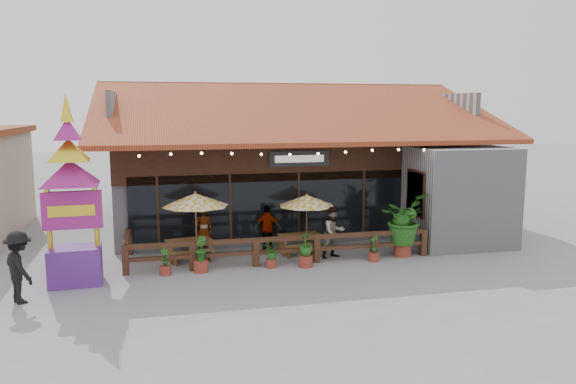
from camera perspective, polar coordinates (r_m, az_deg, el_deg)
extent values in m
plane|color=gray|center=(19.12, 3.92, -6.65)|extent=(100.00, 100.00, 0.00)
cube|color=#A1A1A5|center=(25.40, -0.69, 1.77)|extent=(14.00, 10.00, 4.00)
cube|color=#351D10|center=(20.02, -1.72, 3.38)|extent=(11.00, 0.16, 1.60)
cube|color=black|center=(20.23, -1.69, -1.43)|extent=(10.00, 0.12, 2.40)
cube|color=#FFC072|center=(20.42, -1.80, -1.33)|extent=(9.80, 0.05, 2.20)
cube|color=#A1A1A5|center=(21.43, 16.99, -0.42)|extent=(3.50, 2.70, 3.60)
cube|color=red|center=(20.42, 12.83, -0.13)|extent=(0.06, 1.20, 1.50)
cube|color=#351D10|center=(20.42, 12.80, -0.13)|extent=(0.04, 1.34, 1.64)
cube|color=brown|center=(21.82, 1.32, 8.28)|extent=(15.50, 7.05, 2.37)
cube|color=brown|center=(28.65, -2.24, 8.36)|extent=(15.50, 7.05, 2.37)
cube|color=brown|center=(25.24, -0.71, 10.87)|extent=(15.50, 0.30, 0.12)
cube|color=#A1A1A5|center=(24.66, -16.92, 7.49)|extent=(0.20, 9.00, 1.80)
cube|color=#A1A1A5|center=(27.60, 13.76, 7.70)|extent=(0.20, 9.00, 1.80)
cube|color=black|center=(20.13, 1.14, 3.41)|extent=(2.20, 0.10, 0.55)
cube|color=silver|center=(20.07, 1.18, 3.39)|extent=(1.80, 0.02, 0.25)
cube|color=#351D10|center=(19.79, -13.09, -1.88)|extent=(0.08, 0.08, 2.40)
cube|color=#351D10|center=(19.95, -5.89, -1.61)|extent=(0.08, 0.08, 2.40)
cube|color=#351D10|center=(20.41, 1.09, -1.34)|extent=(0.08, 0.08, 2.40)
cube|color=#351D10|center=(21.16, 7.66, -1.06)|extent=(0.08, 0.08, 2.40)
sphere|color=#FFD08C|center=(17.77, -14.90, 3.55)|extent=(0.09, 0.09, 0.09)
sphere|color=#FFD08C|center=(17.76, -11.83, 3.79)|extent=(0.09, 0.09, 0.09)
sphere|color=#FFD08C|center=(17.81, -8.77, 3.91)|extent=(0.09, 0.09, 0.09)
sphere|color=#FFD08C|center=(17.91, -5.73, 3.91)|extent=(0.09, 0.09, 0.09)
sphere|color=#FFD08C|center=(18.06, -2.73, 3.84)|extent=(0.09, 0.09, 0.09)
sphere|color=#FFD08C|center=(18.26, 0.20, 3.82)|extent=(0.09, 0.09, 0.09)
sphere|color=#FFD08C|center=(18.50, 3.07, 3.90)|extent=(0.09, 0.09, 0.09)
sphere|color=#FFD08C|center=(18.79, 5.86, 4.06)|extent=(0.09, 0.09, 0.09)
sphere|color=#FFD08C|center=(19.12, 8.56, 4.21)|extent=(0.09, 0.09, 0.09)
sphere|color=#FFD08C|center=(19.49, 11.17, 4.25)|extent=(0.09, 0.09, 0.09)
sphere|color=#FFD08C|center=(19.90, 13.66, 4.17)|extent=(0.09, 0.09, 0.09)
cube|color=#4A291A|center=(17.75, -16.18, -6.68)|extent=(0.20, 0.20, 0.90)
cube|color=#4A291A|center=(17.75, -9.68, -6.46)|extent=(0.20, 0.20, 0.90)
cube|color=#4A291A|center=(17.97, -3.27, -6.16)|extent=(0.20, 0.20, 0.90)
cube|color=#4A291A|center=(18.41, 2.90, -5.80)|extent=(0.20, 0.20, 0.90)
cube|color=#4A291A|center=(19.05, 8.72, -5.39)|extent=(0.20, 0.20, 0.90)
cube|color=#4A291A|center=(19.78, 13.58, -5.01)|extent=(0.20, 0.20, 0.90)
cube|color=#4A291A|center=(18.04, -0.45, -4.77)|extent=(9.80, 0.16, 0.14)
cube|color=#4A291A|center=(18.14, -0.45, -6.00)|extent=(9.80, 0.12, 0.12)
cube|color=#4A291A|center=(18.86, -16.05, -4.52)|extent=(0.16, 2.50, 0.14)
cube|color=#4A291A|center=(20.07, -15.85, -4.90)|extent=(0.20, 0.20, 0.90)
cylinder|color=brown|center=(18.70, -9.31, -3.65)|extent=(0.06, 0.06, 2.18)
cone|color=gold|center=(18.52, -9.38, -0.78)|extent=(2.39, 2.39, 0.43)
sphere|color=brown|center=(18.49, -9.40, -0.05)|extent=(0.09, 0.09, 0.09)
cylinder|color=black|center=(18.95, -9.23, -6.79)|extent=(0.42, 0.42, 0.06)
cylinder|color=brown|center=(19.47, 1.90, -3.36)|extent=(0.05, 0.05, 1.98)
cone|color=gold|center=(19.31, 1.92, -0.86)|extent=(2.35, 2.35, 0.39)
sphere|color=brown|center=(19.28, 1.92, -0.23)|extent=(0.09, 0.09, 0.09)
cylinder|color=black|center=(19.70, 1.89, -6.10)|extent=(0.38, 0.38, 0.05)
cube|color=brown|center=(18.90, -10.08, -4.85)|extent=(1.56, 0.96, 0.05)
cube|color=brown|center=(18.83, -11.93, -6.00)|extent=(0.20, 0.64, 0.67)
cube|color=brown|center=(19.14, -8.21, -5.66)|extent=(0.20, 0.64, 0.67)
cube|color=brown|center=(18.49, -9.66, -6.00)|extent=(1.47, 0.54, 0.05)
cube|color=brown|center=(19.43, -10.44, -5.31)|extent=(1.47, 0.54, 0.05)
cube|color=brown|center=(19.48, 1.17, -4.37)|extent=(1.47, 0.82, 0.05)
cube|color=brown|center=(19.35, -0.54, -5.44)|extent=(0.14, 0.62, 0.65)
cube|color=brown|center=(19.78, 2.84, -5.14)|extent=(0.14, 0.62, 0.65)
cube|color=brown|center=(19.11, 1.69, -5.44)|extent=(1.43, 0.41, 0.04)
cube|color=brown|center=(19.99, 0.67, -4.81)|extent=(1.43, 0.41, 0.04)
cube|color=#572382|center=(17.30, -20.79, -7.00)|extent=(1.48, 1.14, 1.08)
cube|color=#991C76|center=(16.95, -21.08, -1.73)|extent=(1.62, 0.29, 1.08)
cube|color=gold|center=(16.83, -21.14, -1.80)|extent=(1.26, 0.08, 0.31)
cylinder|color=gold|center=(17.09, -23.13, -2.38)|extent=(0.14, 0.14, 1.80)
cylinder|color=gold|center=(16.91, -18.94, -2.26)|extent=(0.14, 0.14, 1.80)
pyramid|color=#991C76|center=(16.77, -21.34, 3.11)|extent=(2.25, 2.25, 0.72)
pyramid|color=gold|center=(16.73, -21.45, 5.09)|extent=(1.59, 1.59, 0.63)
pyramid|color=#991C76|center=(16.71, -21.56, 7.09)|extent=(1.03, 1.03, 0.63)
pyramid|color=gold|center=(16.71, -21.69, 9.39)|extent=(0.47, 0.47, 0.81)
cylinder|color=maroon|center=(19.61, 11.53, -5.77)|extent=(0.58, 0.58, 0.43)
imported|color=#28601B|center=(19.37, 11.63, -2.66)|extent=(2.08, 2.06, 1.74)
sphere|color=#28601B|center=(19.41, 12.11, -3.65)|extent=(0.58, 0.58, 0.58)
sphere|color=#28601B|center=(19.47, 11.14, -3.00)|extent=(0.50, 0.50, 0.50)
imported|color=#351D10|center=(19.60, -8.55, -3.88)|extent=(0.60, 0.40, 1.64)
imported|color=#351D10|center=(18.92, 4.67, -4.11)|extent=(1.02, 0.91, 1.74)
imported|color=#351D10|center=(19.93, -2.07, -3.66)|extent=(1.00, 0.66, 1.58)
imported|color=black|center=(16.14, -25.65, -6.90)|extent=(1.25, 1.41, 1.90)
cylinder|color=maroon|center=(17.52, -12.36, -7.79)|extent=(0.35, 0.35, 0.28)
imported|color=#28601B|center=(17.41, -12.40, -6.46)|extent=(0.36, 0.32, 0.57)
cylinder|color=maroon|center=(17.61, -8.84, -7.46)|extent=(0.45, 0.45, 0.36)
imported|color=#28601B|center=(17.47, -8.88, -5.70)|extent=(0.41, 0.47, 0.75)
cylinder|color=maroon|center=(17.89, -1.73, -7.25)|extent=(0.34, 0.34, 0.27)
imported|color=#28601B|center=(17.78, -1.73, -5.95)|extent=(0.60, 0.56, 0.57)
cylinder|color=maroon|center=(17.96, 1.80, -7.04)|extent=(0.45, 0.45, 0.36)
imported|color=#28601B|center=(17.82, 1.81, -5.32)|extent=(0.56, 0.56, 0.75)
cylinder|color=maroon|center=(18.80, 8.69, -6.55)|extent=(0.36, 0.36, 0.29)
imported|color=#28601B|center=(18.69, 8.72, -5.25)|extent=(0.27, 0.35, 0.59)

